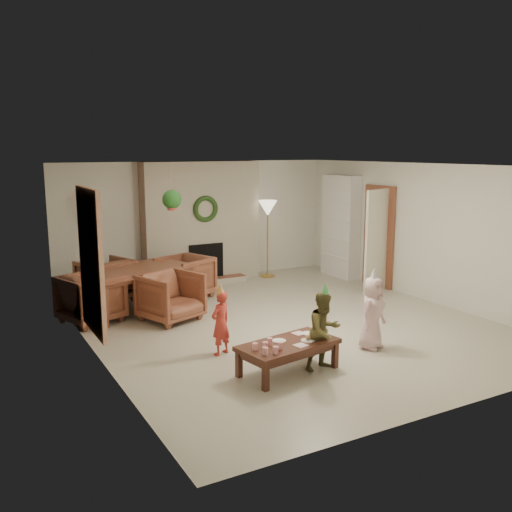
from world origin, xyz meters
TOP-DOWN VIEW (x-y plane):
  - floor at (0.00, 0.00)m, footprint 7.00×7.00m
  - ceiling at (0.00, 0.00)m, footprint 7.00×7.00m
  - wall_back at (0.00, 3.50)m, footprint 7.00×0.00m
  - wall_front at (0.00, -3.50)m, footprint 7.00×0.00m
  - wall_left at (-3.00, 0.00)m, footprint 0.00×7.00m
  - wall_right at (3.00, 0.00)m, footprint 0.00×7.00m
  - fireplace_mass at (0.00, 3.30)m, footprint 2.50×0.40m
  - fireplace_hearth at (0.00, 2.95)m, footprint 1.60×0.30m
  - fireplace_firebox at (0.00, 3.12)m, footprint 0.75×0.12m
  - fireplace_wreath at (0.00, 3.07)m, footprint 0.54×0.10m
  - floor_lamp_base at (1.42, 3.00)m, footprint 0.31×0.31m
  - floor_lamp_post at (1.42, 3.00)m, footprint 0.03×0.03m
  - floor_lamp_shade at (1.42, 3.00)m, footprint 0.40×0.40m
  - bookshelf_carcass at (2.84, 2.30)m, footprint 0.30×1.00m
  - bookshelf_shelf_a at (2.82, 2.30)m, footprint 0.30×0.92m
  - bookshelf_shelf_b at (2.82, 2.30)m, footprint 0.30×0.92m
  - bookshelf_shelf_c at (2.82, 2.30)m, footprint 0.30×0.92m
  - bookshelf_shelf_d at (2.82, 2.30)m, footprint 0.30×0.92m
  - books_row_lower at (2.80, 2.15)m, footprint 0.20×0.40m
  - books_row_mid at (2.80, 2.35)m, footprint 0.20×0.44m
  - books_row_upper at (2.80, 2.20)m, footprint 0.20×0.36m
  - door_frame at (2.96, 1.20)m, footprint 0.05×0.86m
  - door_leaf at (2.58, 0.82)m, footprint 0.77×0.32m
  - curtain_panel at (-2.96, 0.20)m, footprint 0.06×1.20m
  - dining_table at (-1.87, 1.82)m, footprint 2.30×1.77m
  - dining_chair_near at (-1.56, 0.98)m, footprint 1.09×1.11m
  - dining_chair_far at (-2.18, 2.65)m, footprint 1.09×1.11m
  - dining_chair_left at (-2.71, 1.50)m, footprint 1.11×1.09m
  - dining_chair_right at (-0.82, 2.21)m, footprint 1.11×1.09m
  - hanging_plant_cord at (-1.30, 1.50)m, footprint 0.01×0.01m
  - hanging_plant_pot at (-1.30, 1.50)m, footprint 0.16×0.16m
  - hanging_plant_foliage at (-1.30, 1.50)m, footprint 0.32×0.32m
  - coffee_table_top at (-1.04, -1.78)m, footprint 1.35×0.83m
  - coffee_table_apron at (-1.04, -1.78)m, footprint 1.24×0.72m
  - coffee_leg_fl at (-1.56, -2.12)m, footprint 0.08×0.08m
  - coffee_leg_fr at (-0.43, -1.94)m, footprint 0.08×0.08m
  - coffee_leg_bl at (-1.65, -1.62)m, footprint 0.08×0.08m
  - coffee_leg_br at (-0.52, -1.43)m, footprint 0.08×0.08m
  - cup_a at (-1.50, -2.00)m, footprint 0.08×0.08m
  - cup_b at (-1.53, -1.81)m, footprint 0.08×0.08m
  - cup_c at (-1.37, -2.03)m, footprint 0.08×0.08m
  - cup_d at (-1.40, -1.84)m, footprint 0.08×0.08m
  - cup_e at (-1.25, -1.93)m, footprint 0.08×0.08m
  - cup_f at (-1.28, -1.74)m, footprint 0.08×0.08m
  - plate_a at (-1.11, -1.67)m, footprint 0.20×0.20m
  - plate_b at (-0.79, -1.83)m, footprint 0.20×0.20m
  - plate_c at (-0.63, -1.61)m, footprint 0.20×0.20m
  - food_scoop at (-0.79, -1.83)m, footprint 0.08×0.08m
  - napkin_left at (-0.96, -1.94)m, footprint 0.17×0.17m
  - napkin_right at (-0.73, -1.55)m, footprint 0.17×0.17m
  - child_red at (-1.51, -0.80)m, footprint 0.38×0.31m
  - party_hat_red at (-1.51, -0.80)m, footprint 0.12×0.12m
  - child_plaid at (-0.58, -1.90)m, footprint 0.52×0.43m
  - party_hat_plaid at (-0.58, -1.90)m, footprint 0.15×0.15m
  - child_pink at (0.45, -1.60)m, footprint 0.58×0.48m
  - party_hat_pink at (0.45, -1.60)m, footprint 0.16×0.16m

SIDE VIEW (x-z plane):
  - floor at x=0.00m, z-range 0.00..0.00m
  - floor_lamp_base at x=1.42m, z-range 0.00..0.03m
  - fireplace_hearth at x=0.00m, z-range 0.00..0.12m
  - coffee_leg_fl at x=-1.56m, z-range 0.00..0.33m
  - coffee_leg_fr at x=-0.43m, z-range 0.00..0.33m
  - coffee_leg_bl at x=-1.65m, z-range 0.00..0.33m
  - coffee_leg_br at x=-0.52m, z-range 0.00..0.33m
  - coffee_table_apron at x=-1.04m, z-range 0.25..0.33m
  - dining_table at x=-1.87m, z-range 0.00..0.72m
  - coffee_table_top at x=-1.04m, z-range 0.33..0.39m
  - napkin_left at x=-0.96m, z-range 0.39..0.39m
  - napkin_right at x=-0.73m, z-range 0.39..0.39m
  - plate_a at x=-1.11m, z-range 0.39..0.40m
  - plate_b at x=-0.79m, z-range 0.39..0.40m
  - plate_c at x=-0.63m, z-range 0.39..0.40m
  - dining_chair_near at x=-1.56m, z-range 0.00..0.79m
  - dining_chair_far at x=-2.18m, z-range 0.00..0.79m
  - dining_chair_left at x=-2.71m, z-range 0.00..0.79m
  - dining_chair_right at x=-0.82m, z-range 0.00..0.79m
  - food_scoop at x=-0.79m, z-range 0.40..0.46m
  - cup_a at x=-1.50m, z-range 0.39..0.48m
  - cup_b at x=-1.53m, z-range 0.39..0.48m
  - cup_c at x=-1.37m, z-range 0.39..0.48m
  - cup_d at x=-1.40m, z-range 0.39..0.48m
  - cup_e at x=-1.25m, z-range 0.39..0.48m
  - cup_f at x=-1.28m, z-range 0.39..0.48m
  - child_red at x=-1.51m, z-range 0.00..0.88m
  - fireplace_firebox at x=0.00m, z-range 0.07..0.82m
  - bookshelf_shelf_a at x=2.82m, z-range 0.43..0.47m
  - child_plaid at x=-0.58m, z-range 0.00..1.01m
  - child_pink at x=0.45m, z-range 0.00..1.02m
  - books_row_lower at x=2.80m, z-range 0.47..0.71m
  - floor_lamp_post at x=1.42m, z-range 0.03..1.53m
  - bookshelf_shelf_b at x=2.82m, z-range 0.83..0.86m
  - party_hat_red at x=-1.51m, z-range 0.84..1.00m
  - books_row_mid at x=2.80m, z-range 0.87..1.11m
  - door_leaf at x=2.58m, z-range 0.00..2.00m
  - door_frame at x=2.96m, z-range 0.00..2.04m
  - party_hat_plaid at x=-0.58m, z-range 0.96..1.13m
  - party_hat_pink at x=0.45m, z-range 0.97..1.15m
  - bookshelf_carcass at x=2.84m, z-range 0.00..2.20m
  - wall_back at x=0.00m, z-range -2.25..4.75m
  - wall_front at x=0.00m, z-range -2.25..4.75m
  - wall_left at x=-3.00m, z-range -2.25..4.75m
  - wall_right at x=3.00m, z-range -2.25..4.75m
  - fireplace_mass at x=0.00m, z-range 0.00..2.50m
  - bookshelf_shelf_c at x=2.82m, z-range 1.24..1.26m
  - curtain_panel at x=-2.96m, z-range 0.25..2.25m
  - books_row_upper at x=2.80m, z-range 1.27..1.49m
  - floor_lamp_shade at x=1.42m, z-range 1.33..1.67m
  - fireplace_wreath at x=0.00m, z-range 1.28..1.82m
  - bookshelf_shelf_d at x=2.82m, z-range 1.64..1.66m
  - hanging_plant_pot at x=-1.30m, z-range 1.74..1.86m
  - hanging_plant_foliage at x=-1.30m, z-range 1.76..2.08m
  - hanging_plant_cord at x=-1.30m, z-range 1.80..2.50m
  - ceiling at x=0.00m, z-range 2.50..2.50m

